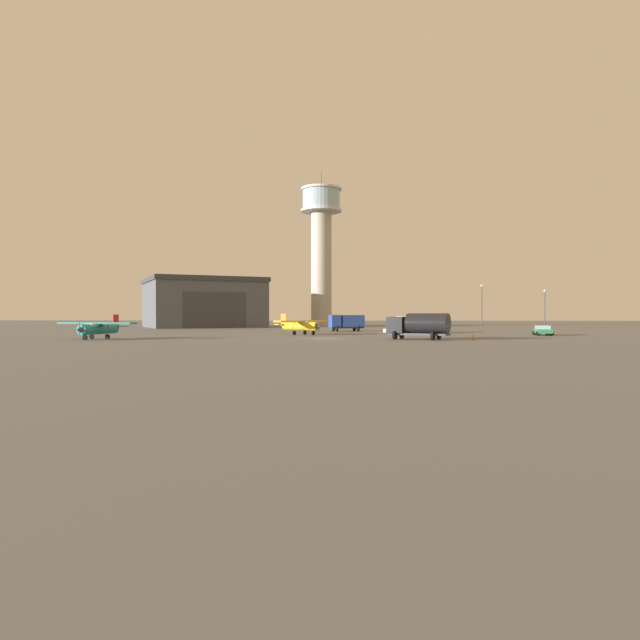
{
  "coord_description": "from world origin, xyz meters",
  "views": [
    {
      "loc": [
        3.56,
        -66.25,
        2.87
      ],
      "look_at": [
        -2.0,
        20.96,
        2.02
      ],
      "focal_mm": 31.09,
      "sensor_mm": 36.0,
      "label": 1
    }
  ],
  "objects": [
    {
      "name": "car_green",
      "position": [
        29.38,
        11.79,
        0.74
      ],
      "size": [
        2.75,
        4.74,
        1.37
      ],
      "rotation": [
        0.0,
        0.0,
        4.57
      ],
      "color": "#287A42",
      "rests_on": "ground_plane"
    },
    {
      "name": "ground_plane",
      "position": [
        0.0,
        0.0,
        0.0
      ],
      "size": [
        400.0,
        400.0,
        0.0
      ],
      "primitive_type": "plane",
      "color": "#60605E"
    },
    {
      "name": "truck_flatbed_white",
      "position": [
        12.34,
        20.94,
        1.27
      ],
      "size": [
        7.24,
        4.54,
        2.61
      ],
      "rotation": [
        0.0,
        0.0,
        2.82
      ],
      "color": "#38383D",
      "rests_on": "ground_plane"
    },
    {
      "name": "control_tower",
      "position": [
        -5.05,
        74.01,
        21.71
      ],
      "size": [
        10.3,
        10.3,
        38.91
      ],
      "color": "#B2AD9E",
      "rests_on": "ground_plane"
    },
    {
      "name": "traffic_cone_near_left",
      "position": [
        17.21,
        -1.23,
        0.34
      ],
      "size": [
        0.36,
        0.36,
        0.68
      ],
      "color": "black",
      "rests_on": "ground_plane"
    },
    {
      "name": "airplane_teal",
      "position": [
        -26.25,
        -3.64,
        1.35
      ],
      "size": [
        9.83,
        7.68,
        2.89
      ],
      "rotation": [
        0.0,
        0.0,
        4.51
      ],
      "color": "teal",
      "rests_on": "ground_plane"
    },
    {
      "name": "light_post_west",
      "position": [
        39.72,
        41.96,
        4.62
      ],
      "size": [
        0.44,
        0.44,
        7.63
      ],
      "color": "#38383D",
      "rests_on": "ground_plane"
    },
    {
      "name": "car_silver",
      "position": [
        9.62,
        12.51,
        0.74
      ],
      "size": [
        4.41,
        3.23,
        1.37
      ],
      "rotation": [
        0.0,
        0.0,
        5.91
      ],
      "color": "#B7BABF",
      "rests_on": "ground_plane"
    },
    {
      "name": "light_post_east",
      "position": [
        27.43,
        40.01,
        5.11
      ],
      "size": [
        0.44,
        0.44,
        8.57
      ],
      "color": "#38383D",
      "rests_on": "ground_plane"
    },
    {
      "name": "hangar",
      "position": [
        -31.35,
        58.79,
        5.57
      ],
      "size": [
        32.87,
        32.38,
        11.1
      ],
      "rotation": [
        0.0,
        0.0,
        -1.08
      ],
      "color": "#4C5159",
      "rests_on": "ground_plane"
    },
    {
      "name": "truck_fuel_tanker_black",
      "position": [
        10.92,
        -2.06,
        1.69
      ],
      "size": [
        7.32,
        5.23,
        3.03
      ],
      "rotation": [
        0.0,
        0.0,
        2.68
      ],
      "color": "#38383D",
      "rests_on": "ground_plane"
    },
    {
      "name": "truck_box_blue",
      "position": [
        2.07,
        29.62,
        1.63
      ],
      "size": [
        6.31,
        4.26,
        2.82
      ],
      "rotation": [
        0.0,
        0.0,
        3.45
      ],
      "color": "#38383D",
      "rests_on": "ground_plane"
    },
    {
      "name": "airplane_yellow",
      "position": [
        -4.27,
        12.07,
        1.39
      ],
      "size": [
        7.82,
        8.87,
        2.98
      ],
      "rotation": [
        0.0,
        0.0,
        5.63
      ],
      "color": "gold",
      "rests_on": "ground_plane"
    }
  ]
}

